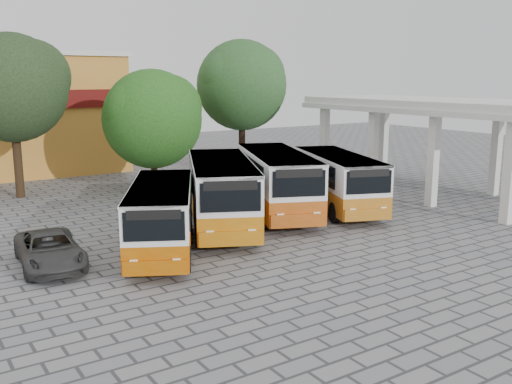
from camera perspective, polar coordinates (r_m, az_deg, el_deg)
ground at (r=24.37m, az=8.38°, el=-4.43°), size 90.00×90.00×0.00m
terminal_shelter at (r=33.88m, az=17.60°, el=8.02°), size 6.80×15.80×5.40m
bus_far_left at (r=21.93m, az=-9.41°, el=-2.15°), size 5.30×7.84×2.63m
bus_centre_left at (r=25.11m, az=-3.46°, el=0.25°), size 5.86×9.03×3.03m
bus_centre_right at (r=27.71m, az=2.09°, el=1.33°), size 5.57×9.02×3.04m
bus_far_right at (r=28.95m, az=8.17°, el=1.38°), size 4.95×8.30×2.80m
tree_left at (r=34.00m, az=-23.14°, el=9.89°), size 6.19×5.90×8.99m
tree_middle at (r=34.40m, az=-10.24°, el=7.53°), size 6.12×5.83×7.10m
tree_right at (r=39.58m, az=-1.36°, el=10.92°), size 6.45×6.15×9.14m
parked_car at (r=21.51m, az=-19.93°, el=-5.46°), size 2.42×4.58×1.23m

